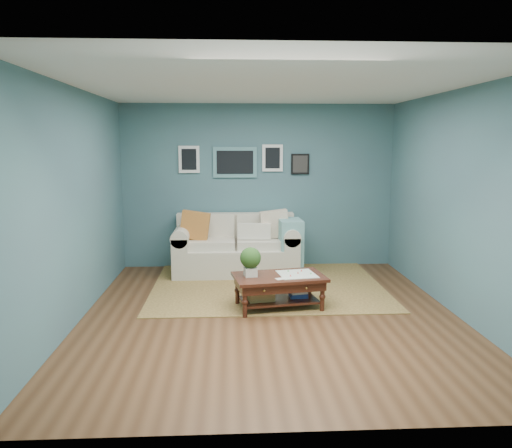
{
  "coord_description": "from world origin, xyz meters",
  "views": [
    {
      "loc": [
        -0.48,
        -5.79,
        2.05
      ],
      "look_at": [
        -0.12,
        1.0,
        0.96
      ],
      "focal_mm": 35.0,
      "sensor_mm": 36.0,
      "label": 1
    }
  ],
  "objects": [
    {
      "name": "area_rug",
      "position": [
        0.06,
        1.24,
        0.01
      ],
      "size": [
        3.3,
        2.64,
        0.01
      ],
      "primitive_type": "cube",
      "color": "brown",
      "rests_on": "ground"
    },
    {
      "name": "room_shell",
      "position": [
        -0.01,
        0.06,
        1.36
      ],
      "size": [
        5.0,
        5.02,
        2.7
      ],
      "color": "brown",
      "rests_on": "ground"
    },
    {
      "name": "coffee_table",
      "position": [
        0.07,
        0.25,
        0.35
      ],
      "size": [
        1.21,
        0.83,
        0.79
      ],
      "rotation": [
        0.0,
        0.0,
        0.16
      ],
      "color": "black",
      "rests_on": "ground"
    },
    {
      "name": "loveseat",
      "position": [
        -0.3,
        2.03,
        0.42
      ],
      "size": [
        2.01,
        0.91,
        1.03
      ],
      "color": "beige",
      "rests_on": "ground"
    }
  ]
}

